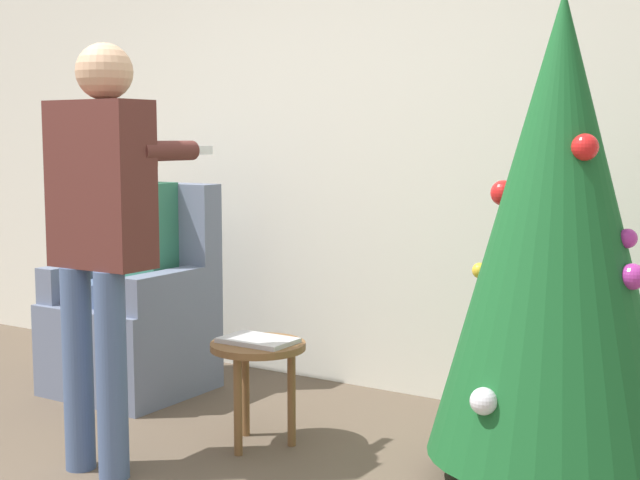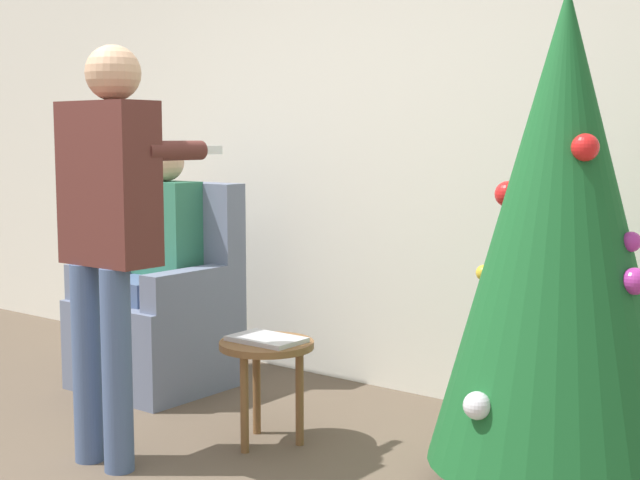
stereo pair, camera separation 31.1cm
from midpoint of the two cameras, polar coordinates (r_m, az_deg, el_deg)
wall_back at (r=4.68m, az=6.52°, el=6.78°), size 8.00×0.06×2.70m
christmas_tree at (r=3.40m, az=17.71°, el=0.59°), size 0.95×0.95×1.87m
armchair at (r=4.85m, az=-8.31°, el=-4.90°), size 0.72×0.67×1.09m
person_seated at (r=4.77m, az=-8.66°, el=-0.84°), size 0.36×0.46×1.30m
person_standing at (r=3.62m, az=-10.97°, el=1.51°), size 0.43×0.57×1.70m
side_stool at (r=3.88m, az=-1.13°, el=-7.55°), size 0.41×0.41×0.46m
laptop at (r=3.86m, az=-1.13°, el=-6.38°), size 0.31×0.21×0.02m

